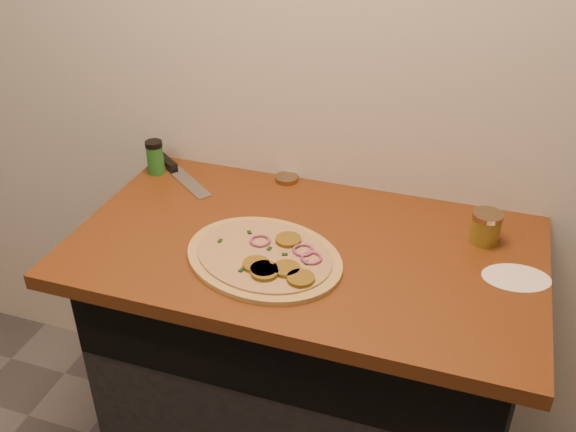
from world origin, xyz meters
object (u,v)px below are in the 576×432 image
(chefs_knife, at_px, (176,170))
(salsa_jar, at_px, (486,227))
(pizza, at_px, (265,257))
(spice_shaker, at_px, (155,157))

(chefs_knife, distance_m, salsa_jar, 0.94)
(pizza, bearing_deg, salsa_jar, 27.13)
(pizza, distance_m, chefs_knife, 0.55)
(salsa_jar, distance_m, spice_shaker, 0.99)
(chefs_knife, bearing_deg, spice_shaker, -157.28)
(pizza, bearing_deg, chefs_knife, 140.40)
(chefs_knife, height_order, spice_shaker, spice_shaker)
(chefs_knife, distance_m, spice_shaker, 0.07)
(pizza, height_order, spice_shaker, spice_shaker)
(pizza, xyz_separation_m, spice_shaker, (-0.48, 0.33, 0.04))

